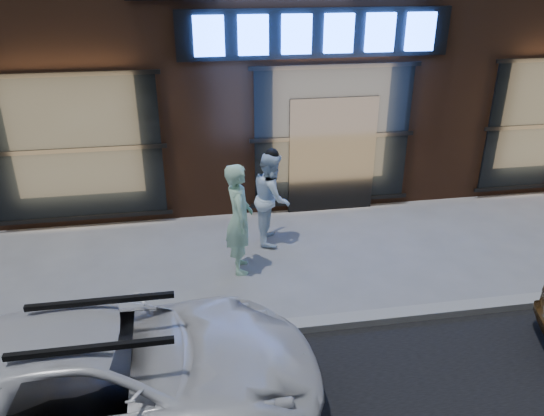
# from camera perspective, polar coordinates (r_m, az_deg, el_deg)

# --- Properties ---
(ground) EXTENTS (90.00, 90.00, 0.00)m
(ground) POSITION_cam_1_polar(r_m,az_deg,el_deg) (8.23, 13.52, -11.48)
(ground) COLOR slate
(ground) RESTS_ON ground
(curb) EXTENTS (60.00, 0.25, 0.12)m
(curb) POSITION_cam_1_polar(r_m,az_deg,el_deg) (8.19, 13.56, -11.14)
(curb) COLOR gray
(curb) RESTS_ON ground
(man_bowtie) EXTENTS (0.47, 0.70, 1.91)m
(man_bowtie) POSITION_cam_1_polar(r_m,az_deg,el_deg) (8.74, -3.55, -1.16)
(man_bowtie) COLOR #B3EBC0
(man_bowtie) RESTS_ON ground
(man_cap) EXTENTS (0.77, 0.93, 1.74)m
(man_cap) POSITION_cam_1_polar(r_m,az_deg,el_deg) (9.72, -0.03, 1.13)
(man_cap) COLOR white
(man_cap) RESTS_ON ground
(white_suv) EXTENTS (4.86, 2.32, 1.34)m
(white_suv) POSITION_cam_1_polar(r_m,az_deg,el_deg) (6.34, -17.51, -16.93)
(white_suv) COLOR silver
(white_suv) RESTS_ON ground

